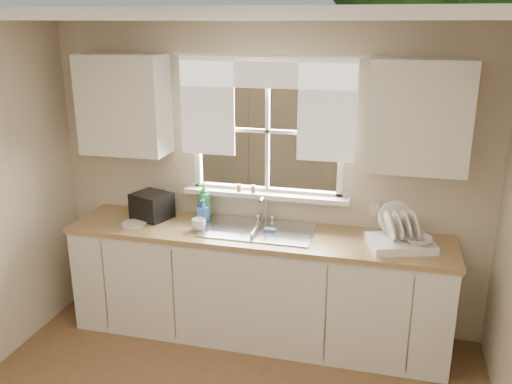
% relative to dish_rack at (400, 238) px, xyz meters
% --- Properties ---
extents(room_walls, '(3.62, 4.02, 2.50)m').
position_rel_dish_rack_xyz_m(room_walls, '(-1.09, -1.72, 0.26)').
color(room_walls, beige).
rests_on(room_walls, ground).
extents(ceiling, '(3.60, 4.00, 0.02)m').
position_rel_dish_rack_xyz_m(ceiling, '(-1.09, -1.66, 1.52)').
color(ceiling, silver).
rests_on(ceiling, room_walls).
extents(window, '(1.38, 0.16, 1.06)m').
position_rel_dish_rack_xyz_m(window, '(-1.09, 0.34, 0.51)').
color(window, white).
rests_on(window, room_walls).
extents(curtains, '(1.50, 0.03, 0.81)m').
position_rel_dish_rack_xyz_m(curtains, '(-1.09, 0.29, 0.95)').
color(curtains, white).
rests_on(curtains, room_walls).
extents(base_cabinets, '(3.00, 0.62, 0.87)m').
position_rel_dish_rack_xyz_m(base_cabinets, '(-1.09, 0.02, -0.55)').
color(base_cabinets, silver).
rests_on(base_cabinets, ground).
extents(countertop, '(3.04, 0.65, 0.04)m').
position_rel_dish_rack_xyz_m(countertop, '(-1.09, 0.02, -0.09)').
color(countertop, '#9C7C4E').
rests_on(countertop, base_cabinets).
extents(upper_cabinet_left, '(0.70, 0.33, 0.80)m').
position_rel_dish_rack_xyz_m(upper_cabinet_left, '(-2.24, 0.17, 0.87)').
color(upper_cabinet_left, silver).
rests_on(upper_cabinet_left, room_walls).
extents(upper_cabinet_right, '(0.70, 0.33, 0.80)m').
position_rel_dish_rack_xyz_m(upper_cabinet_right, '(0.06, 0.17, 0.87)').
color(upper_cabinet_right, silver).
rests_on(upper_cabinet_right, room_walls).
extents(wall_outlet, '(0.08, 0.01, 0.12)m').
position_rel_dish_rack_xyz_m(wall_outlet, '(-0.21, 0.33, 0.10)').
color(wall_outlet, beige).
rests_on(wall_outlet, room_walls).
extents(sill_jars, '(0.16, 0.04, 0.06)m').
position_rel_dish_rack_xyz_m(sill_jars, '(-1.25, 0.28, 0.20)').
color(sill_jars, brown).
rests_on(sill_jars, window).
extents(sink, '(0.88, 0.52, 0.40)m').
position_rel_dish_rack_xyz_m(sink, '(-1.09, 0.05, -0.14)').
color(sink, '#B7B7BC').
rests_on(sink, countertop).
extents(dish_rack, '(0.54, 0.47, 0.31)m').
position_rel_dish_rack_xyz_m(dish_rack, '(0.00, 0.00, 0.00)').
color(dish_rack, white).
rests_on(dish_rack, countertop).
extents(bowl, '(0.19, 0.19, 0.05)m').
position_rel_dish_rack_xyz_m(bowl, '(0.13, -0.05, 0.01)').
color(bowl, silver).
rests_on(bowl, dish_rack).
extents(soap_bottle_a, '(0.16, 0.16, 0.31)m').
position_rel_dish_rack_xyz_m(soap_bottle_a, '(-1.60, 0.22, 0.08)').
color(soap_bottle_a, '#2C8941').
rests_on(soap_bottle_a, countertop).
extents(soap_bottle_b, '(0.09, 0.09, 0.19)m').
position_rel_dish_rack_xyz_m(soap_bottle_b, '(-1.58, 0.15, 0.03)').
color(soap_bottle_b, blue).
rests_on(soap_bottle_b, countertop).
extents(soap_bottle_c, '(0.17, 0.17, 0.18)m').
position_rel_dish_rack_xyz_m(soap_bottle_c, '(-1.94, 0.12, 0.02)').
color(soap_bottle_c, beige).
rests_on(soap_bottle_c, countertop).
extents(saucer, '(0.20, 0.20, 0.01)m').
position_rel_dish_rack_xyz_m(saucer, '(-2.10, -0.07, -0.06)').
color(saucer, white).
rests_on(saucer, countertop).
extents(cup, '(0.13, 0.13, 0.09)m').
position_rel_dish_rack_xyz_m(cup, '(-1.55, -0.05, -0.02)').
color(cup, white).
rests_on(cup, countertop).
extents(black_appliance, '(0.36, 0.34, 0.22)m').
position_rel_dish_rack_xyz_m(black_appliance, '(-2.02, 0.11, 0.04)').
color(black_appliance, black).
rests_on(black_appliance, countertop).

